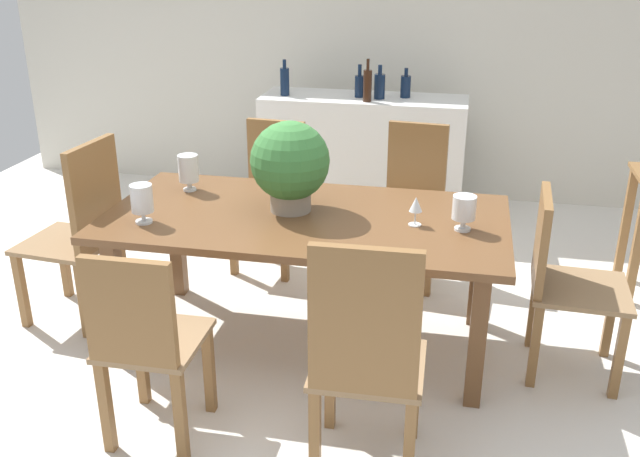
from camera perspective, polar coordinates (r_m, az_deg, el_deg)
ground_plane at (r=3.94m, az=-1.08°, el=-8.97°), size 7.04×7.04×0.00m
back_wall at (r=5.98m, az=4.62°, el=15.07°), size 6.40×0.10×2.60m
dining_table at (r=3.64m, az=-1.17°, el=-0.11°), size 2.05×1.04×0.74m
chair_foot_end at (r=3.66m, az=18.87°, el=-3.60°), size 0.48×0.48×0.93m
chair_far_left at (r=4.67m, az=-3.90°, el=3.35°), size 0.46×0.46×0.96m
chair_far_right at (r=4.52m, az=7.48°, el=2.65°), size 0.45×0.49×0.99m
chair_near_right at (r=2.74m, az=3.74°, el=-10.05°), size 0.46×0.45×1.06m
chair_near_left at (r=3.04m, az=-13.96°, el=-8.71°), size 0.41×0.43×0.93m
chair_head_end at (r=4.12m, az=-18.59°, el=0.21°), size 0.52×0.51×1.06m
flower_centerpiece at (r=3.60m, az=-2.43°, el=5.25°), size 0.41×0.41×0.47m
crystal_vase_left at (r=4.00m, az=-10.58°, el=4.73°), size 0.11×0.11×0.21m
crystal_vase_center_near at (r=3.58m, az=-14.18°, el=2.28°), size 0.11×0.11×0.20m
crystal_vase_right at (r=3.46m, az=11.55°, el=1.57°), size 0.11×0.11×0.17m
wine_glass at (r=3.48m, az=7.74°, el=1.85°), size 0.07×0.07×0.15m
kitchen_counter at (r=5.53m, az=3.42°, el=5.73°), size 1.55×0.52×0.95m
wine_bottle_green at (r=5.23m, az=3.85°, el=11.47°), size 0.06×0.06×0.31m
wine_bottle_tall at (r=5.40m, az=6.92°, el=11.34°), size 0.08×0.08×0.22m
wine_bottle_clear at (r=5.39m, az=3.20°, el=11.47°), size 0.07×0.07×0.24m
wine_bottle_dark at (r=5.44m, az=-2.86°, el=11.80°), size 0.07×0.07×0.27m
wine_bottle_amber at (r=5.34m, az=4.83°, el=11.40°), size 0.08×0.08×0.25m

